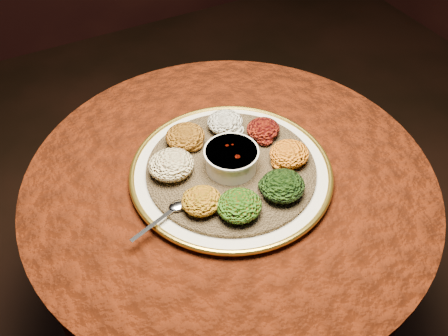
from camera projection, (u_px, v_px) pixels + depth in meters
name	position (u px, v px, depth m)	size (l,w,h in m)	color
table	(229.00, 224.00, 1.29)	(0.96, 0.96, 0.73)	black
platter	(231.00, 172.00, 1.15)	(0.55, 0.55, 0.02)	silver
injera	(231.00, 169.00, 1.15)	(0.39, 0.39, 0.01)	brown
stew_bowl	(231.00, 158.00, 1.12)	(0.12, 0.12, 0.05)	silver
spoon	(174.00, 209.00, 1.05)	(0.14, 0.06, 0.01)	silver
portion_ayib	(225.00, 122.00, 1.22)	(0.09, 0.08, 0.04)	silver
portion_kitfo	(263.00, 129.00, 1.20)	(0.08, 0.08, 0.04)	black
portion_tikil	(289.00, 154.00, 1.14)	(0.09, 0.09, 0.04)	#B9810F
portion_gomen	(282.00, 186.00, 1.07)	(0.10, 0.09, 0.05)	black
portion_mixveg	(239.00, 205.00, 1.03)	(0.10, 0.09, 0.05)	#A12E0A
portion_kik	(202.00, 201.00, 1.04)	(0.09, 0.08, 0.04)	#BB6810
portion_timatim	(171.00, 165.00, 1.11)	(0.10, 0.10, 0.05)	maroon
portion_shiro	(185.00, 136.00, 1.18)	(0.09, 0.09, 0.05)	brown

